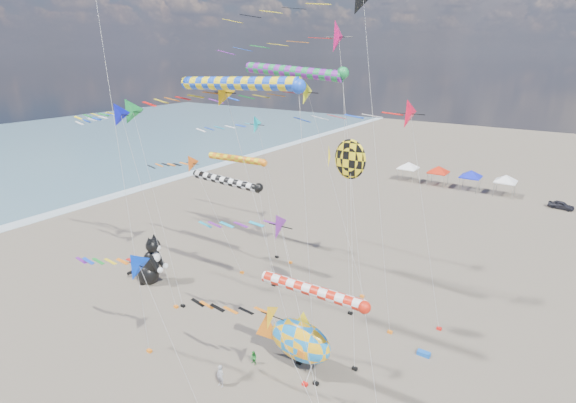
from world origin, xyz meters
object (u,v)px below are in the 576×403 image
(person_adult, at_px, (220,376))
(fish_inflatable, at_px, (300,340))
(child_blue, at_px, (293,347))
(parked_car, at_px, (561,205))
(cat_inflatable, at_px, (148,259))
(child_green, at_px, (254,358))

(person_adult, bearing_deg, fish_inflatable, 51.10)
(person_adult, bearing_deg, child_blue, 69.90)
(parked_car, bearing_deg, cat_inflatable, 156.10)
(cat_inflatable, relative_size, person_adult, 3.10)
(child_blue, bearing_deg, cat_inflatable, 125.82)
(cat_inflatable, bearing_deg, person_adult, -41.30)
(cat_inflatable, height_order, child_blue, cat_inflatable)
(fish_inflatable, distance_m, person_adult, 5.60)
(cat_inflatable, distance_m, child_green, 15.88)
(parked_car, bearing_deg, person_adult, 173.14)
(fish_inflatable, xyz_separation_m, child_green, (-2.99, -1.21, -1.91))
(cat_inflatable, relative_size, child_green, 4.61)
(child_blue, bearing_deg, child_green, -172.92)
(cat_inflatable, bearing_deg, child_blue, -21.40)
(person_adult, height_order, child_blue, person_adult)
(fish_inflatable, relative_size, person_adult, 3.84)
(cat_inflatable, height_order, person_adult, cat_inflatable)
(cat_inflatable, relative_size, child_blue, 4.25)
(child_green, height_order, child_blue, child_blue)
(fish_inflatable, bearing_deg, parked_car, 75.63)
(fish_inflatable, bearing_deg, person_adult, -130.36)
(fish_inflatable, bearing_deg, child_green, -157.96)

